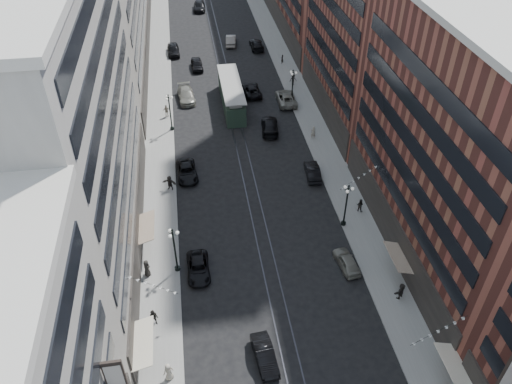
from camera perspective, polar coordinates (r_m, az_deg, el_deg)
ground at (r=77.12m, az=-2.71°, el=9.54°), size 220.00×220.00×0.00m
sidewalk_west at (r=85.79m, az=-10.98°, el=12.11°), size 4.00×180.00×0.15m
sidewalk_east at (r=87.45m, az=3.89°, el=13.26°), size 4.00×180.00×0.15m
rail_west at (r=85.90m, az=-3.96°, el=12.72°), size 0.12×180.00×0.02m
rail_east at (r=86.00m, az=-3.01°, el=12.79°), size 0.12×180.00×0.02m
building_west_mid at (r=47.63m, az=-20.21°, el=6.47°), size 8.00×36.00×28.00m
building_east_mid at (r=49.35m, az=21.48°, el=4.54°), size 8.00×30.00×24.00m
lamppost_sw_far at (r=49.25m, az=-9.28°, el=-6.41°), size 1.03×1.14×5.52m
lamppost_sw_mid at (r=71.02m, az=-9.80°, el=9.10°), size 1.03×1.14×5.52m
lamppost_se_far at (r=54.42m, az=10.27°, el=-1.36°), size 1.03×1.14×5.52m
lamppost_se_mid at (r=77.00m, az=4.19°, el=12.03°), size 1.03×1.14×5.52m
streetcar at (r=77.05m, az=-2.82°, el=10.97°), size 3.00×13.57×3.75m
car_2 at (r=50.51m, az=-6.61°, el=-8.62°), size 2.24×4.79×1.33m
car_4 at (r=51.53m, az=10.34°, el=-7.81°), size 2.14×4.34×1.42m
car_5 at (r=44.04m, az=1.01°, el=-18.15°), size 2.00×4.56×1.46m
pedestrian_1 at (r=43.42m, az=-9.95°, el=-19.57°), size 1.01×0.79×1.82m
pedestrian_2 at (r=46.78m, az=-11.60°, el=-13.88°), size 0.94×0.68×1.75m
car_7 at (r=62.76m, az=-7.92°, el=2.35°), size 2.81×5.42×1.46m
car_8 at (r=79.70m, az=-7.99°, el=10.92°), size 2.87×6.07×1.71m
car_9 at (r=95.85m, az=-9.44°, el=15.74°), size 2.30×5.31×1.78m
car_10 at (r=62.53m, az=6.49°, el=2.36°), size 1.98×4.71×1.51m
car_11 at (r=78.31m, az=3.45°, el=10.68°), size 2.89×6.00×1.65m
car_12 at (r=97.17m, az=0.06°, el=16.52°), size 2.28×5.59×1.62m
car_13 at (r=89.67m, az=-6.78°, el=14.28°), size 2.09×4.83×1.62m
car_14 at (r=98.98m, az=-2.89°, el=16.93°), size 2.45×5.40×1.72m
pedestrian_5 at (r=60.61m, az=-9.83°, el=1.05°), size 1.81×1.17×1.89m
pedestrian_6 at (r=75.34m, az=-10.18°, el=9.13°), size 1.12×0.57×1.86m
pedestrian_7 at (r=57.89m, az=11.79°, el=-1.48°), size 0.92×0.83×1.67m
pedestrian_8 at (r=69.63m, az=6.56°, el=6.82°), size 0.67×0.46×1.79m
pedestrian_9 at (r=83.46m, az=4.26°, el=12.69°), size 1.24×0.65×1.83m
car_extra_0 at (r=80.66m, az=-0.50°, el=11.59°), size 2.78×5.62×1.53m
car_extra_1 at (r=71.04m, az=1.58°, el=7.56°), size 3.01×5.93×1.65m
car_extra_2 at (r=117.63m, az=-6.49°, el=20.35°), size 2.86×6.18×1.75m
pedestrian_extra_0 at (r=50.69m, az=-12.38°, el=-8.49°), size 0.91×1.09×1.95m
pedestrian_extra_1 at (r=90.97m, az=3.01°, el=14.95°), size 0.67×0.67×1.57m
pedestrian_extra_2 at (r=49.65m, az=16.24°, el=-10.80°), size 1.65×1.35×1.81m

